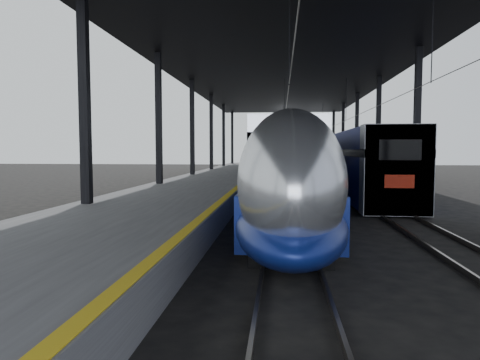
# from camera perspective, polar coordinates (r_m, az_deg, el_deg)

# --- Properties ---
(ground) EXTENTS (160.00, 160.00, 0.00)m
(ground) POSITION_cam_1_polar(r_m,az_deg,el_deg) (11.47, -3.42, -11.56)
(ground) COLOR black
(ground) RESTS_ON ground
(platform) EXTENTS (6.00, 80.00, 1.00)m
(platform) POSITION_cam_1_polar(r_m,az_deg,el_deg) (31.46, -4.10, -0.69)
(platform) COLOR #4C4C4F
(platform) RESTS_ON ground
(yellow_strip) EXTENTS (0.30, 80.00, 0.01)m
(yellow_strip) POSITION_cam_1_polar(r_m,az_deg,el_deg) (31.08, 0.99, 0.19)
(yellow_strip) COLOR gold
(yellow_strip) RESTS_ON platform
(rails) EXTENTS (6.52, 80.00, 0.16)m
(rails) POSITION_cam_1_polar(r_m,az_deg,el_deg) (31.18, 10.56, -1.57)
(rails) COLOR slate
(rails) RESTS_ON ground
(canopy) EXTENTS (18.00, 75.00, 9.47)m
(canopy) POSITION_cam_1_polar(r_m,az_deg,el_deg) (31.50, 5.90, 15.05)
(canopy) COLOR black
(canopy) RESTS_ON ground
(tgv_train) EXTENTS (3.05, 65.20, 4.37)m
(tgv_train) POSITION_cam_1_polar(r_m,az_deg,el_deg) (39.69, 5.88, 2.50)
(tgv_train) COLOR silver
(tgv_train) RESTS_ON ground
(second_train) EXTENTS (3.09, 56.05, 4.25)m
(second_train) POSITION_cam_1_polar(r_m,az_deg,el_deg) (47.26, 11.90, 2.81)
(second_train) COLOR navy
(second_train) RESTS_ON ground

